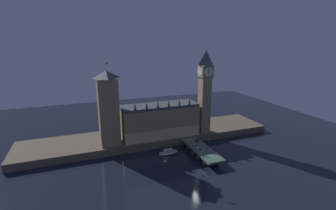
# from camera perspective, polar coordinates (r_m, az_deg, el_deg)

# --- Properties ---
(ground_plane) EXTENTS (400.00, 400.00, 0.00)m
(ground_plane) POSITION_cam_1_polar(r_m,az_deg,el_deg) (189.02, -0.67, -12.37)
(ground_plane) COLOR black
(embankment) EXTENTS (220.00, 42.00, 6.03)m
(embankment) POSITION_cam_1_polar(r_m,az_deg,el_deg) (221.49, -4.17, -7.32)
(embankment) COLOR brown
(embankment) RESTS_ON ground_plane
(parliament_hall) EXTENTS (65.60, 22.37, 33.52)m
(parliament_hall) POSITION_cam_1_polar(r_m,az_deg,el_deg) (210.76, -1.94, -3.55)
(parliament_hall) COLOR #8E7A56
(parliament_hall) RESTS_ON embankment
(clock_tower) EXTENTS (10.88, 10.99, 74.24)m
(clock_tower) POSITION_cam_1_polar(r_m,az_deg,el_deg) (215.18, 8.62, 3.65)
(clock_tower) COLOR #8E7A56
(clock_tower) RESTS_ON embankment
(victoria_tower) EXTENTS (15.33, 15.33, 64.89)m
(victoria_tower) POSITION_cam_1_polar(r_m,az_deg,el_deg) (194.91, -13.80, -0.72)
(victoria_tower) COLOR #8E7A56
(victoria_tower) RESTS_ON embankment
(bridge) EXTENTS (13.81, 46.00, 5.58)m
(bridge) POSITION_cam_1_polar(r_m,az_deg,el_deg) (193.87, 7.85, -10.56)
(bridge) COLOR #476656
(bridge) RESTS_ON ground_plane
(car_northbound_lead) EXTENTS (2.07, 4.33, 1.58)m
(car_northbound_lead) POSITION_cam_1_polar(r_m,az_deg,el_deg) (194.13, 6.61, -9.64)
(car_northbound_lead) COLOR silver
(car_northbound_lead) RESTS_ON bridge
(car_northbound_trail) EXTENTS (1.88, 4.71, 1.40)m
(car_northbound_trail) POSITION_cam_1_polar(r_m,az_deg,el_deg) (188.40, 7.62, -10.49)
(car_northbound_trail) COLOR white
(car_northbound_trail) RESTS_ON bridge
(car_southbound_lead) EXTENTS (1.97, 3.90, 1.30)m
(car_southbound_lead) POSITION_cam_1_polar(r_m,az_deg,el_deg) (190.56, 9.37, -10.28)
(car_southbound_lead) COLOR silver
(car_southbound_lead) RESTS_ON bridge
(car_southbound_trail) EXTENTS (1.93, 4.07, 1.55)m
(car_southbound_trail) POSITION_cam_1_polar(r_m,az_deg,el_deg) (204.63, 6.88, -8.32)
(car_southbound_trail) COLOR red
(car_southbound_trail) RESTS_ON bridge
(street_lamp_near) EXTENTS (1.34, 0.60, 6.84)m
(street_lamp_near) POSITION_cam_1_polar(r_m,az_deg,el_deg) (176.79, 8.34, -11.00)
(street_lamp_near) COLOR #2D3333
(street_lamp_near) RESTS_ON bridge
(street_lamp_mid) EXTENTS (1.34, 0.60, 7.21)m
(street_lamp_mid) POSITION_cam_1_polar(r_m,az_deg,el_deg) (194.23, 9.62, -8.53)
(street_lamp_mid) COLOR #2D3333
(street_lamp_mid) RESTS_ON bridge
(street_lamp_far) EXTENTS (1.34, 0.60, 6.55)m
(street_lamp_far) POSITION_cam_1_polar(r_m,az_deg,el_deg) (200.72, 4.26, -7.68)
(street_lamp_far) COLOR #2D3333
(street_lamp_far) RESTS_ON bridge
(boat_upstream) EXTENTS (15.95, 4.98, 4.31)m
(boat_upstream) POSITION_cam_1_polar(r_m,az_deg,el_deg) (194.29, 0.07, -11.06)
(boat_upstream) COLOR white
(boat_upstream) RESTS_ON ground_plane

